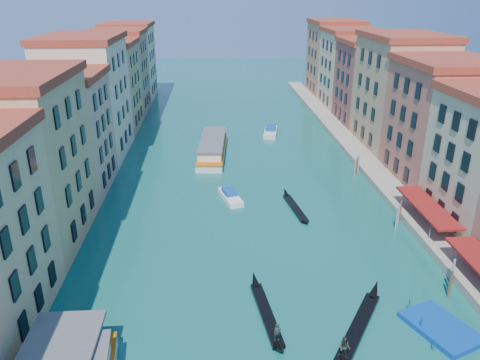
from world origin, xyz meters
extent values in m
cube|color=tan|center=(-26.00, 39.50, 9.50)|extent=(12.00, 17.00, 19.00)
cube|color=#9A3821|center=(-26.00, 39.50, 19.50)|extent=(12.80, 17.40, 1.00)
cube|color=tan|center=(-26.00, 55.00, 8.25)|extent=(12.00, 14.00, 16.50)
cube|color=#9A3821|center=(-26.00, 55.00, 17.00)|extent=(12.80, 14.40, 1.00)
cube|color=beige|center=(-26.00, 71.00, 10.00)|extent=(12.00, 18.00, 20.00)
cube|color=#9A3821|center=(-26.00, 71.00, 20.50)|extent=(12.80, 18.40, 1.00)
cube|color=tan|center=(-26.00, 88.00, 8.75)|extent=(12.00, 16.00, 17.50)
cube|color=#9A3821|center=(-26.00, 88.00, 18.00)|extent=(12.80, 16.40, 1.00)
cube|color=#9B755B|center=(-26.00, 103.50, 9.25)|extent=(12.00, 15.00, 18.50)
cube|color=#9A3821|center=(-26.00, 103.50, 19.00)|extent=(12.80, 15.40, 1.00)
cube|color=beige|center=(-26.00, 119.50, 9.50)|extent=(12.00, 17.00, 19.00)
cube|color=#9A3821|center=(-26.00, 119.50, 19.50)|extent=(12.80, 17.40, 1.00)
cube|color=#BA5F4B|center=(30.00, 54.00, 9.00)|extent=(12.00, 16.00, 18.00)
cube|color=#9A3821|center=(30.00, 54.00, 18.50)|extent=(12.80, 16.40, 1.00)
cube|color=tan|center=(30.00, 71.00, 10.00)|extent=(12.00, 18.00, 20.00)
cube|color=#9A3821|center=(30.00, 71.00, 20.50)|extent=(12.80, 18.40, 1.00)
cube|color=#974840|center=(30.00, 87.50, 8.75)|extent=(12.00, 15.00, 17.50)
cube|color=#9A3821|center=(30.00, 87.50, 18.00)|extent=(12.80, 15.40, 1.00)
cube|color=#D9B788|center=(30.00, 103.00, 9.25)|extent=(12.00, 16.00, 18.50)
cube|color=#9A3821|center=(30.00, 103.00, 19.00)|extent=(12.80, 16.40, 1.00)
cube|color=#BF7852|center=(30.00, 119.50, 9.75)|extent=(12.00, 17.00, 19.50)
cube|color=#9A3821|center=(30.00, 119.50, 20.00)|extent=(12.80, 17.40, 1.00)
cube|color=gray|center=(22.00, 65.00, 0.50)|extent=(4.00, 140.00, 1.00)
cylinder|color=#5F6062|center=(20.80, 28.60, 1.50)|extent=(0.12, 0.12, 3.00)
cube|color=maroon|center=(22.20, 39.00, 3.00)|extent=(3.20, 12.60, 0.25)
cylinder|color=#5F6062|center=(20.80, 34.80, 1.50)|extent=(0.12, 0.12, 3.00)
cylinder|color=#5F6062|center=(20.80, 43.20, 1.50)|extent=(0.12, 0.12, 3.00)
cylinder|color=#57311E|center=(18.50, 25.00, 1.30)|extent=(0.24, 0.24, 3.20)
cylinder|color=#57311E|center=(19.10, 26.00, 1.30)|extent=(0.24, 0.24, 3.20)
cylinder|color=#57311E|center=(19.70, 27.00, 1.30)|extent=(0.24, 0.24, 3.20)
cylinder|color=#57311E|center=(18.50, 39.00, 1.30)|extent=(0.24, 0.24, 3.20)
cylinder|color=#57311E|center=(19.10, 40.00, 1.30)|extent=(0.24, 0.24, 3.20)
cylinder|color=#57311E|center=(19.70, 41.00, 1.30)|extent=(0.24, 0.24, 3.20)
cylinder|color=#57311E|center=(18.50, 57.00, 1.30)|extent=(0.24, 0.24, 3.20)
cylinder|color=#57311E|center=(19.10, 58.00, 1.30)|extent=(0.24, 0.24, 3.20)
cylinder|color=#57311E|center=(19.70, 59.00, 1.30)|extent=(0.24, 0.24, 3.20)
cube|color=white|center=(-4.25, 69.68, 0.59)|extent=(5.87, 19.97, 1.18)
cube|color=white|center=(-4.25, 69.68, 1.87)|extent=(5.09, 16.00, 1.58)
cube|color=#5F6062|center=(-4.25, 69.68, 2.81)|extent=(5.42, 16.51, 0.25)
cube|color=#C3620B|center=(-4.25, 69.68, 1.13)|extent=(5.92, 19.97, 0.25)
cube|color=black|center=(0.31, 23.17, 0.22)|extent=(2.22, 9.08, 0.45)
cone|color=black|center=(-0.32, 28.14, 0.60)|extent=(1.15, 2.11, 1.68)
cone|color=black|center=(0.93, 18.20, 0.50)|extent=(1.10, 1.76, 1.48)
imported|color=#212E2C|center=(0.78, 19.40, 1.26)|extent=(0.68, 0.49, 1.73)
cube|color=black|center=(8.19, 20.72, 0.25)|extent=(6.61, 9.40, 0.52)
cone|color=black|center=(11.27, 25.57, 0.69)|extent=(2.11, 2.50, 1.93)
imported|color=#262E26|center=(5.85, 17.04, 1.45)|extent=(1.22, 1.15, 1.98)
cube|color=black|center=(6.86, 45.40, 0.20)|extent=(2.16, 8.41, 0.42)
cone|color=black|center=(6.22, 49.99, 0.56)|extent=(1.08, 1.96, 1.56)
cone|color=black|center=(7.49, 40.80, 0.46)|extent=(1.04, 1.64, 1.37)
cube|color=white|center=(-1.86, 49.34, 0.36)|extent=(3.54, 6.68, 0.73)
cube|color=#134A9D|center=(-1.98, 49.78, 1.00)|extent=(2.28, 3.06, 0.64)
cube|color=silver|center=(7.91, 81.43, 0.45)|extent=(3.84, 8.12, 0.89)
cube|color=#134A9D|center=(8.01, 81.97, 1.23)|extent=(2.58, 3.66, 0.78)
cube|color=#0943A3|center=(15.50, 20.24, 0.26)|extent=(6.29, 7.42, 0.52)
camera|label=1|loc=(-4.34, -11.87, 27.95)|focal=35.00mm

